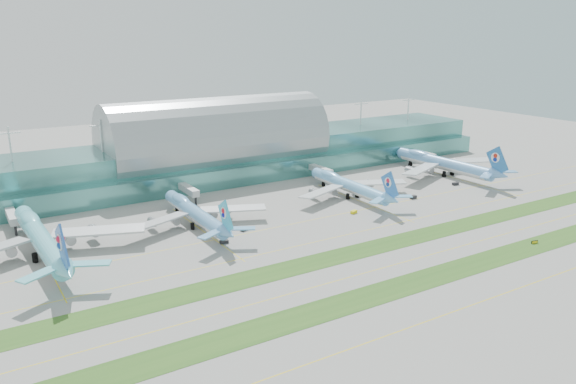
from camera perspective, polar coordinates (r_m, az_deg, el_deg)
ground at (r=205.66m, az=8.11°, el=-6.01°), size 700.00×700.00×0.00m
terminal at (r=307.25m, az=-7.26°, el=4.17°), size 340.00×69.10×36.00m
grass_strip_near at (r=186.88m, az=13.63°, el=-8.64°), size 420.00×12.00×0.08m
grass_strip_far at (r=207.07m, az=7.76°, el=-5.83°), size 420.00×12.00×0.08m
taxiline_a at (r=175.01m, az=18.32°, el=-10.80°), size 420.00×0.35×0.01m
taxiline_b at (r=196.01m, az=10.73°, el=-7.28°), size 420.00×0.35×0.01m
taxiline_c at (r=218.77m, az=5.11°, el=-4.54°), size 420.00×0.35×0.01m
taxiline_d at (r=235.67m, az=1.92°, el=-2.96°), size 420.00×0.35×0.01m
airliner_a at (r=215.80m, az=-23.85°, el=-4.23°), size 72.40×82.18×22.62m
airliner_b at (r=231.55m, az=-9.47°, el=-2.01°), size 60.29×68.31×18.83m
airliner_c at (r=270.55m, az=6.10°, el=0.76°), size 60.85×69.03×19.01m
airliner_d at (r=322.17m, az=15.42°, el=2.91°), size 70.29×79.67×21.95m
gse_b at (r=210.83m, az=-22.67°, el=-6.39°), size 3.81×2.34×1.31m
gse_c at (r=212.45m, az=-6.51°, el=-5.05°), size 3.45×2.06×1.22m
gse_d at (r=224.93m, az=-4.48°, el=-3.76°), size 3.41×2.49×1.31m
gse_e at (r=246.80m, az=6.70°, el=-2.02°), size 3.46×2.43×1.29m
gse_f at (r=273.02m, az=12.61°, el=-0.51°), size 3.30×1.90×1.56m
gse_g at (r=302.97m, az=16.65°, el=0.81°), size 3.42×1.88×1.38m
gse_h at (r=319.09m, az=19.30°, el=1.33°), size 3.67×2.12×1.33m
taxiway_sign_east at (r=230.21m, az=23.76°, el=-4.68°), size 2.81×0.96×1.20m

